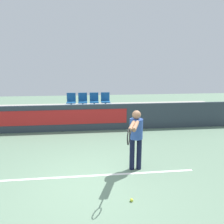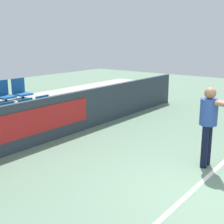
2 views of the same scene
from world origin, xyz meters
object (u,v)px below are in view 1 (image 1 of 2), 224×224
at_px(stadium_chair_2, 95,112).
at_px(stadium_chair_6, 94,100).
at_px(tennis_player, 136,134).
at_px(stadium_chair_3, 107,112).
at_px(stadium_chair_7, 105,100).
at_px(stadium_chair_5, 83,100).
at_px(stadium_chair_4, 71,100).
at_px(stadium_chair_0, 70,113).
at_px(tennis_ball, 132,200).
at_px(stadium_chair_1, 83,112).

distance_m(stadium_chair_2, stadium_chair_6, 1.12).
height_order(stadium_chair_2, tennis_player, tennis_player).
distance_m(stadium_chair_3, stadium_chair_7, 1.12).
height_order(stadium_chair_5, stadium_chair_6, same).
bearing_deg(stadium_chair_4, stadium_chair_5, 0.00).
bearing_deg(stadium_chair_7, stadium_chair_4, 180.00).
distance_m(stadium_chair_0, stadium_chair_2, 1.11).
relative_size(stadium_chair_4, stadium_chair_6, 1.00).
relative_size(stadium_chair_6, tennis_player, 0.36).
bearing_deg(stadium_chair_6, stadium_chair_7, 0.00).
xyz_separation_m(stadium_chair_5, tennis_player, (1.40, -5.48, -0.01)).
bearing_deg(stadium_chair_2, stadium_chair_6, 90.00).
xyz_separation_m(stadium_chair_2, stadium_chair_7, (0.55, 1.05, 0.39)).
relative_size(stadium_chair_3, stadium_chair_5, 1.00).
bearing_deg(stadium_chair_3, stadium_chair_6, 117.92).
bearing_deg(stadium_chair_3, stadium_chair_5, 136.66).
height_order(tennis_player, tennis_ball, tennis_player).
bearing_deg(tennis_player, stadium_chair_1, 126.97).
bearing_deg(tennis_player, stadium_chair_6, 118.22).
bearing_deg(stadium_chair_0, stadium_chair_3, 0.00).
height_order(stadium_chair_0, stadium_chair_4, stadium_chair_4).
height_order(stadium_chair_0, tennis_player, tennis_player).
bearing_deg(stadium_chair_1, stadium_chair_0, 180.00).
bearing_deg(tennis_player, tennis_ball, -85.75).
height_order(stadium_chair_0, stadium_chair_7, stadium_chair_7).
xyz_separation_m(stadium_chair_1, stadium_chair_5, (0.00, 1.05, 0.39)).
height_order(stadium_chair_2, stadium_chair_4, stadium_chair_4).
bearing_deg(stadium_chair_3, stadium_chair_2, 180.00).
relative_size(stadium_chair_5, tennis_player, 0.36).
xyz_separation_m(stadium_chair_6, tennis_ball, (0.50, -6.77, -0.97)).
relative_size(stadium_chair_5, tennis_ball, 8.66).
distance_m(stadium_chair_2, stadium_chair_3, 0.55).
distance_m(stadium_chair_1, stadium_chair_7, 1.57).
xyz_separation_m(stadium_chair_0, stadium_chair_5, (0.55, 1.05, 0.39)).
bearing_deg(tennis_ball, tennis_player, 74.82).
bearing_deg(stadium_chair_0, tennis_player, -66.21).
xyz_separation_m(stadium_chair_0, stadium_chair_3, (1.66, 0.00, 0.00)).
height_order(stadium_chair_2, stadium_chair_5, stadium_chair_5).
distance_m(stadium_chair_6, tennis_player, 5.55).
relative_size(stadium_chair_2, tennis_ball, 8.66).
xyz_separation_m(stadium_chair_3, stadium_chair_6, (-0.55, 1.05, 0.39)).
distance_m(stadium_chair_1, stadium_chair_3, 1.11).
relative_size(stadium_chair_1, stadium_chair_5, 1.00).
height_order(stadium_chair_5, tennis_ball, stadium_chair_5).
xyz_separation_m(stadium_chair_6, stadium_chair_7, (0.55, 0.00, 0.00)).
height_order(stadium_chair_0, stadium_chair_5, stadium_chair_5).
bearing_deg(stadium_chair_2, tennis_player, -79.19).
bearing_deg(stadium_chair_7, tennis_ball, -90.47).
bearing_deg(tennis_player, stadium_chair_2, 120.25).
xyz_separation_m(stadium_chair_0, stadium_chair_4, (0.00, 1.05, 0.39)).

